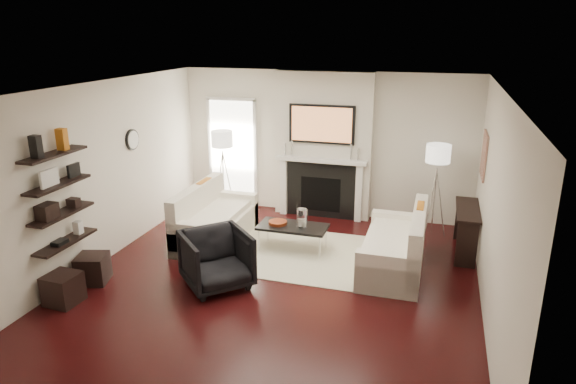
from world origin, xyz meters
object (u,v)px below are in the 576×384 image
(coffee_table, at_px, (293,227))
(ottoman_near, at_px, (93,269))
(loveseat_left_base, at_px, (216,228))
(lamp_right_shade, at_px, (438,154))
(armchair, at_px, (217,257))
(lamp_left_shade, at_px, (222,139))
(loveseat_right_base, at_px, (392,256))

(coffee_table, bearing_deg, ottoman_near, -142.31)
(coffee_table, relative_size, ottoman_near, 2.75)
(loveseat_left_base, xyz_separation_m, lamp_right_shade, (3.47, 1.27, 1.24))
(armchair, height_order, lamp_right_shade, lamp_right_shade)
(armchair, relative_size, lamp_left_shade, 2.17)
(coffee_table, bearing_deg, lamp_left_shade, 142.60)
(loveseat_right_base, distance_m, coffee_table, 1.63)
(loveseat_right_base, bearing_deg, armchair, -151.75)
(loveseat_left_base, relative_size, lamp_right_shade, 4.50)
(ottoman_near, bearing_deg, loveseat_right_base, 21.99)
(coffee_table, relative_size, armchair, 1.27)
(armchair, distance_m, lamp_right_shade, 4.05)
(armchair, bearing_deg, lamp_right_shade, -0.36)
(coffee_table, distance_m, armchair, 1.60)
(lamp_left_shade, height_order, lamp_right_shade, same)
(coffee_table, distance_m, ottoman_near, 3.03)
(loveseat_right_base, xyz_separation_m, lamp_right_shade, (0.52, 1.53, 1.24))
(armchair, xyz_separation_m, lamp_left_shade, (-1.11, 2.81, 1.02))
(armchair, bearing_deg, loveseat_right_base, -16.64)
(ottoman_near, bearing_deg, lamp_right_shade, 34.79)
(loveseat_left_base, bearing_deg, armchair, -65.39)
(armchair, relative_size, ottoman_near, 2.17)
(coffee_table, height_order, ottoman_near, coffee_table)
(lamp_left_shade, relative_size, lamp_right_shade, 1.00)
(loveseat_right_base, xyz_separation_m, armchair, (-2.27, -1.22, 0.22))
(loveseat_right_base, height_order, coffee_table, same)
(loveseat_left_base, bearing_deg, loveseat_right_base, -4.93)
(loveseat_right_base, height_order, lamp_right_shade, lamp_right_shade)
(armchair, bearing_deg, coffee_table, 20.48)
(loveseat_right_base, distance_m, armchair, 2.59)
(armchair, distance_m, lamp_left_shade, 3.19)
(loveseat_left_base, distance_m, ottoman_near, 2.14)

